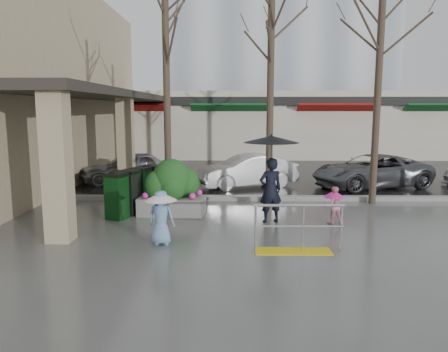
{
  "coord_description": "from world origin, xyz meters",
  "views": [
    {
      "loc": [
        -0.04,
        -10.1,
        3.0
      ],
      "look_at": [
        -0.19,
        0.85,
        1.3
      ],
      "focal_mm": 35.0,
      "sensor_mm": 36.0,
      "label": 1
    }
  ],
  "objects_px": {
    "tree_mideast": "(380,46)",
    "tree_midwest": "(271,34)",
    "child_pink": "(334,203)",
    "news_boxes": "(135,190)",
    "handrail": "(296,234)",
    "woman": "(271,167)",
    "car_a": "(128,167)",
    "child_blue": "(161,212)",
    "car_c": "(371,171)",
    "planter": "(172,188)",
    "car_b": "(247,171)",
    "tree_west": "(166,39)"
  },
  "relations": [
    {
      "from": "child_pink",
      "to": "news_boxes",
      "type": "distance_m",
      "value": 5.6
    },
    {
      "from": "woman",
      "to": "car_c",
      "type": "distance_m",
      "value": 6.84
    },
    {
      "from": "tree_mideast",
      "to": "woman",
      "type": "height_order",
      "value": "tree_mideast"
    },
    {
      "from": "child_pink",
      "to": "child_blue",
      "type": "distance_m",
      "value": 4.59
    },
    {
      "from": "planter",
      "to": "news_boxes",
      "type": "height_order",
      "value": "planter"
    },
    {
      "from": "tree_mideast",
      "to": "tree_west",
      "type": "bearing_deg",
      "value": -180.0
    },
    {
      "from": "woman",
      "to": "planter",
      "type": "relative_size",
      "value": 1.23
    },
    {
      "from": "tree_west",
      "to": "car_c",
      "type": "xyz_separation_m",
      "value": [
        7.36,
        2.86,
        -4.45
      ]
    },
    {
      "from": "tree_mideast",
      "to": "tree_midwest",
      "type": "bearing_deg",
      "value": 180.0
    },
    {
      "from": "news_boxes",
      "to": "handrail",
      "type": "bearing_deg",
      "value": -18.13
    },
    {
      "from": "child_pink",
      "to": "car_b",
      "type": "bearing_deg",
      "value": -73.26
    },
    {
      "from": "handrail",
      "to": "planter",
      "type": "bearing_deg",
      "value": 133.2
    },
    {
      "from": "child_blue",
      "to": "handrail",
      "type": "bearing_deg",
      "value": -177.83
    },
    {
      "from": "news_boxes",
      "to": "planter",
      "type": "bearing_deg",
      "value": 7.43
    },
    {
      "from": "child_pink",
      "to": "car_a",
      "type": "height_order",
      "value": "car_a"
    },
    {
      "from": "woman",
      "to": "child_pink",
      "type": "bearing_deg",
      "value": 157.45
    },
    {
      "from": "woman",
      "to": "child_pink",
      "type": "height_order",
      "value": "woman"
    },
    {
      "from": "handrail",
      "to": "car_c",
      "type": "xyz_separation_m",
      "value": [
        4.0,
        7.66,
        0.25
      ]
    },
    {
      "from": "car_c",
      "to": "child_blue",
      "type": "bearing_deg",
      "value": -60.85
    },
    {
      "from": "tree_mideast",
      "to": "woman",
      "type": "xyz_separation_m",
      "value": [
        -3.47,
        -2.36,
        -3.37
      ]
    },
    {
      "from": "car_a",
      "to": "car_b",
      "type": "relative_size",
      "value": 0.97
    },
    {
      "from": "news_boxes",
      "to": "car_a",
      "type": "bearing_deg",
      "value": 127.42
    },
    {
      "from": "handrail",
      "to": "news_boxes",
      "type": "height_order",
      "value": "news_boxes"
    },
    {
      "from": "tree_mideast",
      "to": "car_c",
      "type": "distance_m",
      "value": 5.18
    },
    {
      "from": "child_blue",
      "to": "news_boxes",
      "type": "distance_m",
      "value": 3.28
    },
    {
      "from": "woman",
      "to": "child_blue",
      "type": "distance_m",
      "value": 3.33
    },
    {
      "from": "car_b",
      "to": "child_pink",
      "type": "bearing_deg",
      "value": -0.49
    },
    {
      "from": "handrail",
      "to": "child_blue",
      "type": "bearing_deg",
      "value": 170.47
    },
    {
      "from": "handrail",
      "to": "tree_west",
      "type": "relative_size",
      "value": 0.28
    },
    {
      "from": "child_pink",
      "to": "news_boxes",
      "type": "bearing_deg",
      "value": -17.25
    },
    {
      "from": "tree_midwest",
      "to": "handrail",
      "type": "bearing_deg",
      "value": -88.09
    },
    {
      "from": "car_a",
      "to": "child_blue",
      "type": "bearing_deg",
      "value": -0.53
    },
    {
      "from": "planter",
      "to": "car_b",
      "type": "xyz_separation_m",
      "value": [
        2.29,
        4.41,
        -0.13
      ]
    },
    {
      "from": "child_pink",
      "to": "planter",
      "type": "distance_m",
      "value": 4.46
    },
    {
      "from": "news_boxes",
      "to": "tree_midwest",
      "type": "bearing_deg",
      "value": 39.89
    },
    {
      "from": "planter",
      "to": "news_boxes",
      "type": "xyz_separation_m",
      "value": [
        -1.11,
        0.29,
        -0.13
      ]
    },
    {
      "from": "tree_midwest",
      "to": "woman",
      "type": "distance_m",
      "value": 4.43
    },
    {
      "from": "tree_mideast",
      "to": "car_c",
      "type": "relative_size",
      "value": 1.43
    },
    {
      "from": "tree_mideast",
      "to": "child_pink",
      "type": "height_order",
      "value": "tree_mideast"
    },
    {
      "from": "tree_west",
      "to": "news_boxes",
      "type": "height_order",
      "value": "tree_west"
    },
    {
      "from": "planter",
      "to": "tree_midwest",
      "type": "bearing_deg",
      "value": 28.46
    },
    {
      "from": "child_pink",
      "to": "news_boxes",
      "type": "relative_size",
      "value": 0.43
    },
    {
      "from": "tree_midwest",
      "to": "tree_mideast",
      "type": "bearing_deg",
      "value": -0.0
    },
    {
      "from": "woman",
      "to": "car_a",
      "type": "distance_m",
      "value": 8.14
    },
    {
      "from": "woman",
      "to": "car_b",
      "type": "relative_size",
      "value": 0.61
    },
    {
      "from": "news_boxes",
      "to": "car_c",
      "type": "height_order",
      "value": "news_boxes"
    },
    {
      "from": "car_a",
      "to": "tree_west",
      "type": "bearing_deg",
      "value": 11.23
    },
    {
      "from": "planter",
      "to": "car_b",
      "type": "distance_m",
      "value": 4.97
    },
    {
      "from": "planter",
      "to": "tree_mideast",
      "type": "bearing_deg",
      "value": 14.18
    },
    {
      "from": "child_pink",
      "to": "woman",
      "type": "bearing_deg",
      "value": -10.26
    }
  ]
}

